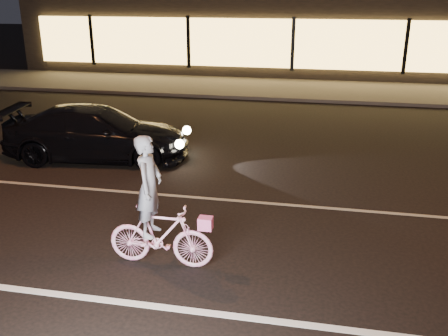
# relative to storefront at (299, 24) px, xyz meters

# --- Properties ---
(ground) EXTENTS (90.00, 90.00, 0.00)m
(ground) POSITION_rel_storefront_xyz_m (0.00, -18.97, -2.15)
(ground) COLOR black
(ground) RESTS_ON ground
(lane_stripe_near) EXTENTS (60.00, 0.12, 0.01)m
(lane_stripe_near) POSITION_rel_storefront_xyz_m (0.00, -20.47, -2.14)
(lane_stripe_near) COLOR silver
(lane_stripe_near) RESTS_ON ground
(lane_stripe_far) EXTENTS (60.00, 0.10, 0.01)m
(lane_stripe_far) POSITION_rel_storefront_xyz_m (0.00, -16.97, -2.14)
(lane_stripe_far) COLOR gray
(lane_stripe_far) RESTS_ON ground
(sidewalk) EXTENTS (30.00, 4.00, 0.12)m
(sidewalk) POSITION_rel_storefront_xyz_m (0.00, -5.97, -2.09)
(sidewalk) COLOR #383533
(sidewalk) RESTS_ON ground
(storefront) EXTENTS (25.40, 8.42, 4.20)m
(storefront) POSITION_rel_storefront_xyz_m (0.00, 0.00, 0.00)
(storefront) COLOR black
(storefront) RESTS_ON ground
(cyclist) EXTENTS (1.56, 0.54, 1.96)m
(cyclist) POSITION_rel_storefront_xyz_m (-0.82, -19.46, -1.45)
(cyclist) COLOR #EB439A
(cyclist) RESTS_ON ground
(sedan) EXTENTS (4.45, 2.26, 1.24)m
(sedan) POSITION_rel_storefront_xyz_m (-3.75, -15.12, -1.53)
(sedan) COLOR black
(sedan) RESTS_ON ground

